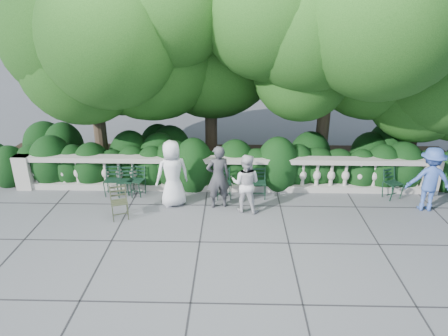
{
  "coord_description": "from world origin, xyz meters",
  "views": [
    {
      "loc": [
        0.25,
        -8.68,
        4.9
      ],
      "look_at": [
        0.0,
        1.0,
        1.0
      ],
      "focal_mm": 32.0,
      "sensor_mm": 36.0,
      "label": 1
    }
  ],
  "objects_px": {
    "chair_weathered": "(121,221)",
    "person_businessman": "(172,174)",
    "chair_a": "(112,197)",
    "person_casual_man": "(246,183)",
    "chair_b": "(135,197)",
    "chair_f": "(395,200)",
    "person_older_blue": "(430,179)",
    "chair_c": "(126,198)",
    "person_woman_grey": "(218,177)",
    "chair_e": "(258,200)",
    "chair_d": "(224,200)"
  },
  "relations": [
    {
      "from": "chair_b",
      "to": "chair_c",
      "type": "xyz_separation_m",
      "value": [
        -0.23,
        -0.08,
        0.0
      ]
    },
    {
      "from": "chair_a",
      "to": "chair_c",
      "type": "bearing_deg",
      "value": -10.86
    },
    {
      "from": "person_casual_man",
      "to": "person_woman_grey",
      "type": "bearing_deg",
      "value": -2.5
    },
    {
      "from": "chair_d",
      "to": "chair_f",
      "type": "distance_m",
      "value": 4.68
    },
    {
      "from": "person_older_blue",
      "to": "person_businessman",
      "type": "bearing_deg",
      "value": 4.38
    },
    {
      "from": "chair_a",
      "to": "person_older_blue",
      "type": "xyz_separation_m",
      "value": [
        8.37,
        -0.49,
        0.85
      ]
    },
    {
      "from": "chair_d",
      "to": "person_older_blue",
      "type": "xyz_separation_m",
      "value": [
        5.24,
        -0.38,
        0.85
      ]
    },
    {
      "from": "chair_f",
      "to": "person_casual_man",
      "type": "relative_size",
      "value": 0.55
    },
    {
      "from": "person_businessman",
      "to": "person_woman_grey",
      "type": "bearing_deg",
      "value": 151.51
    },
    {
      "from": "chair_c",
      "to": "person_casual_man",
      "type": "xyz_separation_m",
      "value": [
        3.29,
        -0.63,
        0.77
      ]
    },
    {
      "from": "chair_c",
      "to": "chair_d",
      "type": "xyz_separation_m",
      "value": [
        2.73,
        -0.05,
        0.0
      ]
    },
    {
      "from": "chair_c",
      "to": "person_businessman",
      "type": "bearing_deg",
      "value": -15.45
    },
    {
      "from": "chair_b",
      "to": "chair_d",
      "type": "xyz_separation_m",
      "value": [
        2.5,
        -0.13,
        0.0
      ]
    },
    {
      "from": "chair_a",
      "to": "chair_c",
      "type": "xyz_separation_m",
      "value": [
        0.39,
        -0.06,
        0.0
      ]
    },
    {
      "from": "chair_a",
      "to": "person_businessman",
      "type": "distance_m",
      "value": 2.03
    },
    {
      "from": "chair_f",
      "to": "chair_c",
      "type": "bearing_deg",
      "value": 155.85
    },
    {
      "from": "chair_b",
      "to": "chair_c",
      "type": "bearing_deg",
      "value": -145.2
    },
    {
      "from": "chair_d",
      "to": "person_older_blue",
      "type": "distance_m",
      "value": 5.32
    },
    {
      "from": "person_older_blue",
      "to": "person_casual_man",
      "type": "bearing_deg",
      "value": 7.58
    },
    {
      "from": "chair_f",
      "to": "person_woman_grey",
      "type": "relative_size",
      "value": 0.5
    },
    {
      "from": "chair_b",
      "to": "person_older_blue",
      "type": "bearing_deg",
      "value": 11.34
    },
    {
      "from": "person_businessman",
      "to": "person_woman_grey",
      "type": "distance_m",
      "value": 1.2
    },
    {
      "from": "chair_d",
      "to": "chair_e",
      "type": "bearing_deg",
      "value": -5.16
    },
    {
      "from": "chair_f",
      "to": "chair_e",
      "type": "bearing_deg",
      "value": 156.43
    },
    {
      "from": "chair_a",
      "to": "chair_c",
      "type": "relative_size",
      "value": 1.0
    },
    {
      "from": "chair_weathered",
      "to": "person_businessman",
      "type": "relative_size",
      "value": 0.47
    },
    {
      "from": "chair_e",
      "to": "person_woman_grey",
      "type": "distance_m",
      "value": 1.44
    },
    {
      "from": "chair_b",
      "to": "person_casual_man",
      "type": "relative_size",
      "value": 0.55
    },
    {
      "from": "chair_a",
      "to": "person_casual_man",
      "type": "bearing_deg",
      "value": -12.68
    },
    {
      "from": "chair_b",
      "to": "person_businessman",
      "type": "distance_m",
      "value": 1.52
    },
    {
      "from": "chair_f",
      "to": "chair_weathered",
      "type": "xyz_separation_m",
      "value": [
        -7.2,
        -1.34,
        0.0
      ]
    },
    {
      "from": "chair_d",
      "to": "person_woman_grey",
      "type": "bearing_deg",
      "value": -119.47
    },
    {
      "from": "chair_b",
      "to": "person_woman_grey",
      "type": "relative_size",
      "value": 0.5
    },
    {
      "from": "chair_b",
      "to": "chair_e",
      "type": "bearing_deg",
      "value": 13.71
    },
    {
      "from": "chair_c",
      "to": "chair_d",
      "type": "height_order",
      "value": "same"
    },
    {
      "from": "chair_b",
      "to": "chair_weathered",
      "type": "distance_m",
      "value": 1.35
    },
    {
      "from": "chair_c",
      "to": "person_older_blue",
      "type": "height_order",
      "value": "person_older_blue"
    },
    {
      "from": "chair_e",
      "to": "person_older_blue",
      "type": "height_order",
      "value": "person_older_blue"
    },
    {
      "from": "person_casual_man",
      "to": "person_older_blue",
      "type": "bearing_deg",
      "value": -163.73
    },
    {
      "from": "person_woman_grey",
      "to": "person_casual_man",
      "type": "bearing_deg",
      "value": 150.12
    },
    {
      "from": "chair_c",
      "to": "person_older_blue",
      "type": "bearing_deg",
      "value": -4.72
    },
    {
      "from": "chair_b",
      "to": "person_woman_grey",
      "type": "height_order",
      "value": "person_woman_grey"
    },
    {
      "from": "chair_weathered",
      "to": "person_woman_grey",
      "type": "bearing_deg",
      "value": 0.08
    },
    {
      "from": "chair_f",
      "to": "person_older_blue",
      "type": "bearing_deg",
      "value": -66.66
    },
    {
      "from": "chair_a",
      "to": "chair_d",
      "type": "distance_m",
      "value": 3.13
    },
    {
      "from": "person_businessman",
      "to": "person_older_blue",
      "type": "distance_m",
      "value": 6.58
    },
    {
      "from": "chair_d",
      "to": "person_casual_man",
      "type": "distance_m",
      "value": 1.11
    },
    {
      "from": "person_woman_grey",
      "to": "person_older_blue",
      "type": "height_order",
      "value": "same"
    },
    {
      "from": "chair_a",
      "to": "chair_f",
      "type": "bearing_deg",
      "value": -2.0
    },
    {
      "from": "chair_f",
      "to": "chair_b",
      "type": "bearing_deg",
      "value": 155.21
    }
  ]
}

